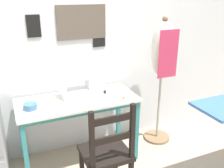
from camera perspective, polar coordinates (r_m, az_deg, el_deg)
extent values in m
cube|color=silver|center=(2.70, -10.42, 9.90)|extent=(10.00, 0.05, 2.55)
cube|color=brown|center=(2.69, -6.96, 13.84)|extent=(0.53, 0.02, 0.35)
cube|color=black|center=(2.59, -17.49, 12.50)|extent=(0.13, 0.01, 0.22)
cube|color=black|center=(2.77, -2.99, 11.00)|extent=(0.14, 0.01, 0.25)
cube|color=silver|center=(2.55, -7.85, -3.74)|extent=(1.21, 0.54, 0.02)
cube|color=teal|center=(2.37, -6.27, -6.55)|extent=(1.13, 0.03, 0.04)
cube|color=teal|center=(2.46, -19.02, -15.52)|extent=(0.04, 0.04, 0.70)
cube|color=teal|center=(2.72, 5.58, -10.64)|extent=(0.04, 0.04, 0.70)
cube|color=teal|center=(2.85, -19.92, -10.36)|extent=(0.04, 0.04, 0.70)
cube|color=teal|center=(3.08, 1.46, -6.65)|extent=(0.04, 0.04, 0.70)
cube|color=white|center=(2.60, -7.48, -1.98)|extent=(0.35, 0.18, 0.08)
cube|color=white|center=(2.59, -4.85, 1.14)|extent=(0.09, 0.16, 0.18)
cube|color=white|center=(2.53, -8.16, 1.90)|extent=(0.31, 0.14, 0.07)
cube|color=white|center=(2.53, -10.99, -0.47)|extent=(0.04, 0.10, 0.11)
cylinder|color=#B22D2D|center=(2.61, -3.75, 1.30)|extent=(0.02, 0.06, 0.06)
cylinder|color=#99999E|center=(2.56, -4.92, 3.34)|extent=(0.01, 0.01, 0.02)
cylinder|color=teal|center=(2.43, -18.18, -4.88)|extent=(0.13, 0.13, 0.06)
cylinder|color=#243D54|center=(2.42, -18.24, -4.34)|extent=(0.10, 0.10, 0.01)
cube|color=silver|center=(2.61, 2.82, -2.62)|extent=(0.07, 0.10, 0.00)
cube|color=silver|center=(2.61, 3.13, -2.66)|extent=(0.09, 0.08, 0.00)
torus|color=#DB511E|center=(2.55, 2.66, -3.23)|extent=(0.03, 0.03, 0.01)
torus|color=#DB511E|center=(2.55, 2.56, -3.22)|extent=(0.03, 0.03, 0.01)
cylinder|color=silver|center=(2.59, -2.25, -2.44)|extent=(0.03, 0.03, 0.04)
cylinder|color=beige|center=(2.59, -2.25, -2.11)|extent=(0.03, 0.03, 0.00)
cylinder|color=beige|center=(2.60, -2.24, -2.77)|extent=(0.03, 0.03, 0.00)
cylinder|color=black|center=(2.66, -1.66, -1.79)|extent=(0.03, 0.03, 0.04)
cylinder|color=beige|center=(2.65, -1.67, -1.44)|extent=(0.04, 0.04, 0.00)
cylinder|color=beige|center=(2.67, -1.66, -2.14)|extent=(0.04, 0.04, 0.00)
cube|color=black|center=(2.23, -1.54, -15.42)|extent=(0.40, 0.38, 0.04)
cube|color=black|center=(2.54, 0.81, -16.86)|extent=(0.04, 0.04, 0.43)
cube|color=black|center=(1.91, -4.62, -12.81)|extent=(0.04, 0.04, 0.48)
cube|color=black|center=(2.03, 4.66, -10.71)|extent=(0.04, 0.04, 0.48)
cube|color=black|center=(1.89, 0.18, -8.07)|extent=(0.34, 0.02, 0.06)
cube|color=black|center=(1.98, 0.17, -12.36)|extent=(0.34, 0.02, 0.06)
cylinder|color=#846647|center=(3.29, 10.14, -11.81)|extent=(0.32, 0.32, 0.03)
cylinder|color=#ADA89E|center=(3.07, 10.67, -4.47)|extent=(0.03, 0.03, 0.90)
ellipsoid|color=beige|center=(2.86, 11.54, 7.76)|extent=(0.28, 0.20, 0.63)
sphere|color=brown|center=(2.81, 12.02, 14.29)|extent=(0.06, 0.06, 0.06)
cube|color=#C63356|center=(2.78, 12.75, 6.66)|extent=(0.24, 0.01, 0.53)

